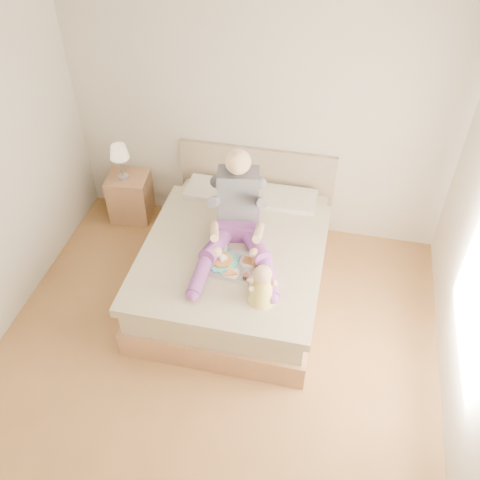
% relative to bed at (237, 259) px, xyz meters
% --- Properties ---
extents(room, '(4.02, 4.22, 2.71)m').
position_rel_bed_xyz_m(room, '(0.08, -1.08, 1.19)').
color(room, brown).
rests_on(room, ground).
extents(bed, '(1.70, 2.18, 1.00)m').
position_rel_bed_xyz_m(bed, '(0.00, 0.00, 0.00)').
color(bed, '#946745').
rests_on(bed, ground).
extents(nightstand, '(0.49, 0.45, 0.55)m').
position_rel_bed_xyz_m(nightstand, '(-1.45, 0.80, -0.04)').
color(nightstand, '#946745').
rests_on(nightstand, ground).
extents(lamp, '(0.21, 0.21, 0.42)m').
position_rel_bed_xyz_m(lamp, '(-1.47, 0.76, 0.56)').
color(lamp, silver).
rests_on(lamp, nightstand).
extents(adult, '(0.79, 1.19, 0.95)m').
position_rel_bed_xyz_m(adult, '(0.02, -0.06, 0.57)').
color(adult, '#78388E').
rests_on(adult, bed).
extents(tray, '(0.52, 0.42, 0.14)m').
position_rel_bed_xyz_m(tray, '(0.05, -0.38, 0.32)').
color(tray, silver).
rests_on(tray, bed).
extents(baby, '(0.30, 0.35, 0.39)m').
position_rel_bed_xyz_m(baby, '(0.38, -0.72, 0.45)').
color(baby, '#FFE050').
rests_on(baby, bed).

